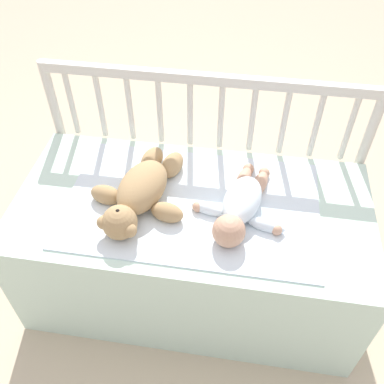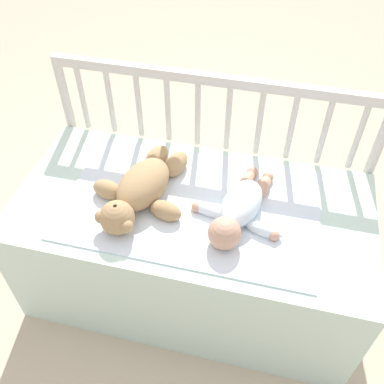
# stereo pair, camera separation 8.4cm
# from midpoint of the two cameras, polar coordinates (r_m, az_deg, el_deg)

# --- Properties ---
(ground_plane) EXTENTS (12.00, 12.00, 0.00)m
(ground_plane) POSITION_cam_midpoint_polar(r_m,az_deg,el_deg) (1.85, 1.32, -12.10)
(ground_plane) COLOR #C6B293
(crib_mattress) EXTENTS (1.23, 0.61, 0.49)m
(crib_mattress) POSITION_cam_midpoint_polar(r_m,az_deg,el_deg) (1.65, 1.47, -7.52)
(crib_mattress) COLOR silver
(crib_mattress) RESTS_ON ground_plane
(crib_rail) EXTENTS (1.23, 0.04, 0.80)m
(crib_rail) POSITION_cam_midpoint_polar(r_m,az_deg,el_deg) (1.64, 4.20, 8.40)
(crib_rail) COLOR beige
(crib_rail) RESTS_ON ground_plane
(blanket) EXTENTS (0.85, 0.52, 0.01)m
(blanket) POSITION_cam_midpoint_polar(r_m,az_deg,el_deg) (1.45, 1.72, -1.62)
(blanket) COLOR white
(blanket) RESTS_ON crib_mattress
(teddy_bear) EXTENTS (0.34, 0.45, 0.12)m
(teddy_bear) POSITION_cam_midpoint_polar(r_m,az_deg,el_deg) (1.44, -5.14, 0.43)
(teddy_bear) COLOR tan
(teddy_bear) RESTS_ON crib_mattress
(baby) EXTENTS (0.32, 0.40, 0.10)m
(baby) POSITION_cam_midpoint_polar(r_m,az_deg,el_deg) (1.40, 8.03, -2.24)
(baby) COLOR white
(baby) RESTS_ON crib_mattress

